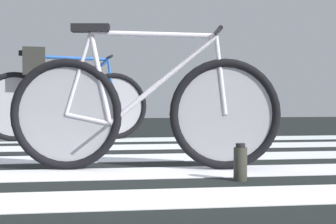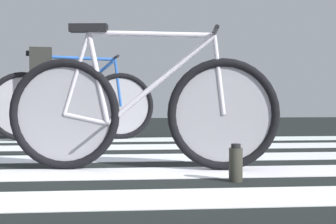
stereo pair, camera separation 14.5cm
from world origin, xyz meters
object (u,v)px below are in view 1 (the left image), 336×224
bicycle_2_of_2 (65,104)px  cyclist_2_of_2 (35,81)px  water_bottle (240,163)px  bicycle_1_of_2 (145,110)px

bicycle_2_of_2 → cyclist_2_of_2: 0.39m
cyclist_2_of_2 → water_bottle: (1.46, -2.58, -0.52)m
bicycle_2_of_2 → cyclist_2_of_2: cyclist_2_of_2 is taller
bicycle_1_of_2 → cyclist_2_of_2: bearing=121.7°
bicycle_1_of_2 → cyclist_2_of_2: cyclist_2_of_2 is taller
bicycle_1_of_2 → bicycle_2_of_2: 2.25m
bicycle_1_of_2 → water_bottle: 0.74m
bicycle_1_of_2 → water_bottle: (0.50, -0.47, -0.29)m
bicycle_2_of_2 → cyclist_2_of_2: (-0.31, -0.04, 0.24)m
cyclist_2_of_2 → bicycle_1_of_2: bearing=-73.0°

